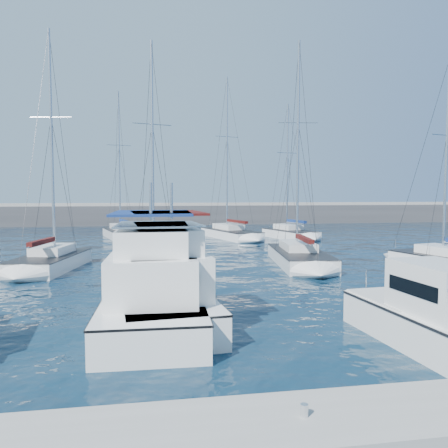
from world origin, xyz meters
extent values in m
plane|color=black|center=(0.00, 0.00, 0.00)|extent=(220.00, 220.00, 0.00)
cube|color=#424244|center=(0.00, 52.00, 1.00)|extent=(160.00, 6.00, 4.00)
cube|color=gray|center=(0.00, 52.00, 3.20)|extent=(160.00, 1.20, 0.50)
cube|color=gray|center=(0.00, -11.00, 0.30)|extent=(40.00, 2.20, 0.60)
cylinder|color=silver|center=(0.00, -11.00, 0.72)|extent=(0.16, 0.16, 0.25)
cube|color=white|center=(-2.85, -1.71, 0.40)|extent=(3.79, 10.14, 1.60)
cube|color=#262628|center=(-2.85, -1.71, 1.15)|extent=(3.86, 10.15, 0.08)
cube|color=white|center=(-2.88, -2.94, 2.00)|extent=(3.12, 4.74, 1.60)
cube|color=black|center=(-2.88, -2.94, 2.08)|extent=(3.15, 3.81, 0.45)
cube|color=white|center=(-2.89, -3.14, 3.25)|extent=(2.48, 3.32, 0.90)
cube|color=navy|center=(-2.89, -3.14, 4.25)|extent=(2.79, 3.80, 0.08)
cube|color=white|center=(-2.47, -2.02, 0.40)|extent=(4.00, 8.24, 1.60)
cube|color=#262628|center=(-2.47, -2.02, 1.15)|extent=(4.06, 8.25, 0.08)
cube|color=white|center=(-2.38, -2.98, 2.00)|extent=(3.09, 3.94, 1.60)
cube|color=black|center=(-2.38, -2.98, 2.08)|extent=(3.07, 3.21, 0.45)
cube|color=white|center=(-2.36, -3.18, 3.25)|extent=(2.44, 2.79, 0.90)
cube|color=#410E0D|center=(-2.36, -3.18, 4.25)|extent=(2.75, 3.18, 0.08)
cube|color=silver|center=(5.81, -6.07, 0.40)|extent=(2.77, 6.16, 1.60)
cube|color=#262628|center=(5.81, -6.07, 1.15)|extent=(2.82, 6.17, 0.08)
cube|color=silver|center=(5.87, -6.80, 2.00)|extent=(2.16, 2.93, 1.60)
cube|color=black|center=(5.87, -6.80, 2.08)|extent=(2.16, 2.38, 0.45)
cube|color=silver|center=(-9.46, 10.76, 0.30)|extent=(4.29, 7.85, 1.30)
cube|color=#262628|center=(-9.46, 10.76, 0.93)|extent=(4.35, 7.86, 0.06)
cube|color=silver|center=(-9.37, 11.22, 1.25)|extent=(2.51, 3.55, 0.55)
cylinder|color=silver|center=(-9.32, 11.49, 8.51)|extent=(0.18, 0.18, 14.12)
cylinder|color=silver|center=(-9.66, 9.66, 1.80)|extent=(0.79, 3.68, 0.12)
cube|color=#410E0D|center=(-9.68, 9.57, 1.95)|extent=(0.95, 3.35, 0.28)
cube|color=white|center=(-2.62, 9.81, 0.30)|extent=(4.60, 7.12, 1.30)
cube|color=#262628|center=(-2.62, 9.81, 0.93)|extent=(4.66, 7.13, 0.06)
cube|color=white|center=(-2.74, 10.21, 1.25)|extent=(2.60, 3.28, 0.55)
cylinder|color=silver|center=(-2.81, 10.44, 8.15)|extent=(0.18, 0.18, 13.39)
cylinder|color=silver|center=(-2.35, 8.86, 1.80)|extent=(1.02, 3.19, 0.12)
cube|color=navy|center=(-2.32, 8.77, 1.95)|extent=(1.15, 2.94, 0.28)
cube|color=silver|center=(7.25, 10.08, 0.30)|extent=(4.19, 9.35, 1.30)
cube|color=#262628|center=(7.25, 10.08, 0.93)|extent=(4.25, 9.36, 0.06)
cube|color=silver|center=(7.32, 10.64, 1.25)|extent=(2.49, 4.17, 0.55)
cylinder|color=silver|center=(7.36, 10.98, 8.52)|extent=(0.18, 0.18, 14.14)
cylinder|color=silver|center=(7.08, 8.74, 1.80)|extent=(0.68, 4.50, 0.12)
cube|color=#410E0D|center=(7.07, 8.64, 1.95)|extent=(0.85, 4.08, 0.28)
cube|color=white|center=(16.01, 6.50, 1.25)|extent=(2.76, 3.96, 0.55)
cylinder|color=silver|center=(15.94, 6.80, 7.49)|extent=(0.18, 0.18, 12.08)
cube|color=silver|center=(-6.24, 30.91, 0.30)|extent=(4.79, 7.97, 1.30)
cube|color=#262628|center=(-6.24, 30.91, 0.93)|extent=(4.85, 7.99, 0.06)
cube|color=silver|center=(-6.36, 31.36, 1.25)|extent=(2.71, 3.65, 0.55)
cylinder|color=silver|center=(-6.43, 31.63, 8.86)|extent=(0.18, 0.18, 14.82)
cylinder|color=silver|center=(-5.96, 29.83, 1.80)|extent=(1.06, 3.64, 0.12)
cube|color=navy|center=(-5.94, 29.73, 1.95)|extent=(1.19, 3.33, 0.28)
cube|color=white|center=(5.72, 28.50, 0.30)|extent=(5.66, 9.97, 1.30)
cube|color=#262628|center=(5.72, 28.50, 0.93)|extent=(5.72, 9.99, 0.06)
cube|color=white|center=(5.55, 29.07, 1.25)|extent=(3.11, 4.55, 0.55)
cylinder|color=silver|center=(5.45, 29.41, 9.62)|extent=(0.18, 0.18, 16.35)
cylinder|color=silver|center=(6.12, 27.14, 1.80)|extent=(1.46, 4.58, 0.12)
cube|color=#410E0D|center=(6.15, 27.04, 1.95)|extent=(1.54, 4.19, 0.28)
cube|color=white|center=(12.19, 27.30, 0.30)|extent=(4.85, 7.73, 1.30)
cube|color=#262628|center=(12.19, 27.30, 0.93)|extent=(4.91, 7.75, 0.06)
cube|color=white|center=(12.07, 27.74, 1.25)|extent=(2.73, 3.56, 0.55)
cylinder|color=silver|center=(12.00, 28.00, 8.12)|extent=(0.18, 0.18, 13.34)
cylinder|color=silver|center=(12.49, 26.27, 1.80)|extent=(1.10, 3.49, 0.12)
cube|color=navy|center=(12.52, 26.17, 1.95)|extent=(1.22, 3.21, 0.28)
camera|label=1|loc=(-2.89, -18.87, 4.95)|focal=35.00mm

